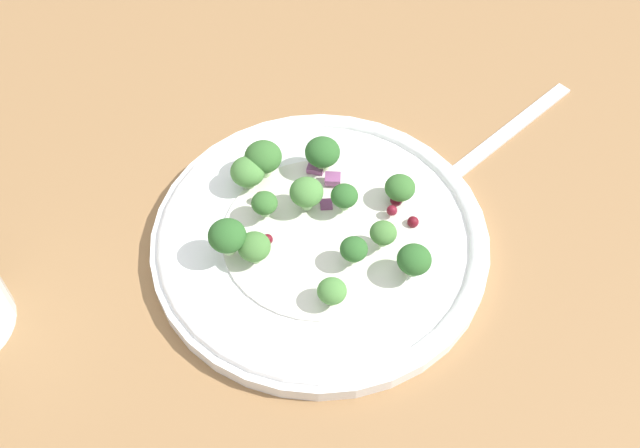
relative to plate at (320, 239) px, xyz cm
name	(u,v)px	position (x,y,z in cm)	size (l,w,h in cm)	color
ground_plane	(336,275)	(1.35, 1.87, -1.86)	(180.00, 180.00, 2.00)	olive
plate	(320,239)	(0.00, 0.00, 0.00)	(25.01, 25.01, 1.70)	white
dressing_pool	(320,235)	(0.00, 0.00, 0.44)	(14.51, 14.51, 0.20)	white
broccoli_floret_0	(383,233)	(-0.75, 4.57, 2.20)	(1.95, 1.95, 1.98)	#9EC684
broccoli_floret_1	(344,196)	(-2.77, 0.77, 2.23)	(2.04, 2.04, 2.07)	#8EB77A
broccoli_floret_2	(356,246)	(0.99, 3.15, 2.17)	(1.99, 1.99, 2.02)	#8EB77A
broccoli_floret_3	(263,158)	(-3.78, -6.31, 2.34)	(2.89, 2.89, 2.92)	#ADD18E
broccoli_floret_4	(306,193)	(-1.89, -1.89, 2.37)	(2.52, 2.52, 2.55)	#8EB77A
broccoli_floret_5	(254,247)	(3.80, -3.43, 2.00)	(2.37, 2.37, 2.40)	#8EB77A
broccoli_floret_6	(264,204)	(0.08, -4.38, 2.16)	(1.96, 1.96, 1.99)	#8EB77A
broccoli_floret_7	(322,153)	(-5.94, -2.31, 2.42)	(2.72, 2.72, 2.75)	#ADD18E
broccoli_floret_8	(248,172)	(-2.27, -6.91, 1.98)	(2.66, 2.66, 2.69)	#8EB77A
broccoli_floret_9	(414,260)	(0.66, 7.36, 2.34)	(2.44, 2.44, 2.47)	#8EB77A
broccoli_floret_10	(227,236)	(4.15, -5.31, 2.74)	(2.72, 2.72, 2.75)	#ADD18E
broccoli_floret_11	(332,291)	(4.94, 2.97, 1.84)	(2.05, 2.05, 2.07)	#ADD18E
broccoli_floret_12	(400,188)	(-5.35, 4.23, 1.91)	(2.30, 2.30, 2.33)	#9EC684
cranberry_0	(260,196)	(-1.08, -5.34, 1.21)	(0.73, 0.73, 0.73)	maroon
cranberry_1	(267,239)	(2.24, -3.19, 1.08)	(0.80, 0.80, 0.80)	maroon
cranberry_2	(413,222)	(-3.59, 5.97, 0.79)	(0.87, 0.87, 0.87)	maroon
cranberry_3	(396,200)	(-4.82, 4.20, 1.09)	(0.96, 0.96, 0.96)	#4C0A14
cranberry_4	(408,266)	(0.25, 6.92, 0.77)	(0.70, 0.70, 0.70)	maroon
cranberry_5	(392,210)	(-3.66, 4.25, 1.22)	(0.80, 0.80, 0.80)	maroon
onion_bit_0	(316,168)	(-5.59, -2.73, 0.78)	(1.28, 0.97, 0.51)	#934C84
onion_bit_1	(326,205)	(-2.71, -0.64, 0.58)	(0.96, 0.92, 0.34)	#843D75
onion_bit_2	(333,179)	(-4.90, -1.01, 1.08)	(1.02, 1.20, 0.53)	#934C84
fork	(487,147)	(-14.26, 8.89, -0.61)	(17.70, 9.26, 0.50)	silver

